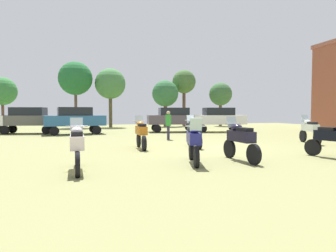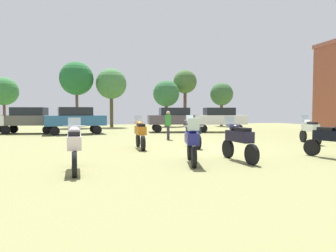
{
  "view_description": "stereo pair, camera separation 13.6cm",
  "coord_description": "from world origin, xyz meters",
  "px_view_note": "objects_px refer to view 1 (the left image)",
  "views": [
    {
      "loc": [
        -4.9,
        -12.57,
        1.67
      ],
      "look_at": [
        -0.42,
        5.14,
        0.79
      ],
      "focal_mm": 31.07,
      "sensor_mm": 36.0,
      "label": 1
    },
    {
      "loc": [
        -4.77,
        -12.6,
        1.67
      ],
      "look_at": [
        -0.42,
        5.14,
        0.79
      ],
      "focal_mm": 31.07,
      "sensor_mm": 36.0,
      "label": 2
    }
  ],
  "objects_px": {
    "motorcycle_7": "(194,131)",
    "person_1": "(168,123)",
    "tree_5": "(165,94)",
    "tree_4": "(75,79)",
    "motorcycle_5": "(240,139)",
    "tree_3": "(2,91)",
    "tree_7": "(221,94)",
    "car_3": "(29,118)",
    "car_4": "(75,118)",
    "car_2": "(174,118)",
    "motorcycle_4": "(77,145)",
    "tree_1": "(110,84)",
    "tree_2": "(184,82)",
    "motorcycle_10": "(334,138)",
    "motorcycle_1": "(194,141)",
    "motorcycle_6": "(310,130)",
    "motorcycle_8": "(141,133)",
    "car_1": "(218,118)"
  },
  "relations": [
    {
      "from": "tree_5",
      "to": "tree_1",
      "type": "bearing_deg",
      "value": -179.38
    },
    {
      "from": "tree_7",
      "to": "motorcycle_4",
      "type": "bearing_deg",
      "value": -122.56
    },
    {
      "from": "motorcycle_5",
      "to": "tree_4",
      "type": "bearing_deg",
      "value": 101.64
    },
    {
      "from": "car_2",
      "to": "motorcycle_6",
      "type": "bearing_deg",
      "value": -151.39
    },
    {
      "from": "motorcycle_4",
      "to": "tree_1",
      "type": "xyz_separation_m",
      "value": [
        2.18,
        23.75,
        3.94
      ]
    },
    {
      "from": "motorcycle_10",
      "to": "motorcycle_8",
      "type": "bearing_deg",
      "value": -53.35
    },
    {
      "from": "motorcycle_6",
      "to": "tree_7",
      "type": "relative_size",
      "value": 0.42
    },
    {
      "from": "motorcycle_8",
      "to": "tree_3",
      "type": "bearing_deg",
      "value": 118.79
    },
    {
      "from": "motorcycle_1",
      "to": "motorcycle_7",
      "type": "distance_m",
      "value": 4.38
    },
    {
      "from": "motorcycle_6",
      "to": "car_3",
      "type": "distance_m",
      "value": 19.39
    },
    {
      "from": "tree_4",
      "to": "motorcycle_5",
      "type": "bearing_deg",
      "value": -74.09
    },
    {
      "from": "motorcycle_7",
      "to": "tree_5",
      "type": "xyz_separation_m",
      "value": [
        3.32,
        19.34,
        2.98
      ]
    },
    {
      "from": "tree_3",
      "to": "tree_7",
      "type": "relative_size",
      "value": 1.01
    },
    {
      "from": "motorcycle_8",
      "to": "motorcycle_4",
      "type": "bearing_deg",
      "value": -119.55
    },
    {
      "from": "motorcycle_5",
      "to": "tree_3",
      "type": "bearing_deg",
      "value": 115.72
    },
    {
      "from": "motorcycle_7",
      "to": "tree_5",
      "type": "relative_size",
      "value": 0.44
    },
    {
      "from": "motorcycle_4",
      "to": "car_4",
      "type": "xyz_separation_m",
      "value": [
        -0.93,
        14.08,
        0.44
      ]
    },
    {
      "from": "tree_2",
      "to": "tree_4",
      "type": "bearing_deg",
      "value": -174.51
    },
    {
      "from": "car_2",
      "to": "car_3",
      "type": "xyz_separation_m",
      "value": [
        -11.24,
        0.89,
        0.0
      ]
    },
    {
      "from": "car_3",
      "to": "tree_1",
      "type": "bearing_deg",
      "value": -32.55
    },
    {
      "from": "tree_2",
      "to": "tree_4",
      "type": "height_order",
      "value": "tree_4"
    },
    {
      "from": "motorcycle_7",
      "to": "car_4",
      "type": "relative_size",
      "value": 0.5
    },
    {
      "from": "motorcycle_7",
      "to": "tree_1",
      "type": "relative_size",
      "value": 0.36
    },
    {
      "from": "tree_2",
      "to": "motorcycle_4",
      "type": "bearing_deg",
      "value": -113.64
    },
    {
      "from": "motorcycle_10",
      "to": "tree_3",
      "type": "height_order",
      "value": "tree_3"
    },
    {
      "from": "motorcycle_4",
      "to": "car_3",
      "type": "xyz_separation_m",
      "value": [
        -4.39,
        15.7,
        0.44
      ]
    },
    {
      "from": "motorcycle_1",
      "to": "car_4",
      "type": "distance_m",
      "value": 14.45
    },
    {
      "from": "motorcycle_1",
      "to": "tree_4",
      "type": "relative_size",
      "value": 0.31
    },
    {
      "from": "motorcycle_7",
      "to": "tree_1",
      "type": "xyz_separation_m",
      "value": [
        -2.83,
        19.27,
        3.93
      ]
    },
    {
      "from": "motorcycle_8",
      "to": "tree_4",
      "type": "relative_size",
      "value": 0.31
    },
    {
      "from": "car_2",
      "to": "tree_5",
      "type": "height_order",
      "value": "tree_5"
    },
    {
      "from": "motorcycle_4",
      "to": "motorcycle_8",
      "type": "relative_size",
      "value": 1.04
    },
    {
      "from": "car_1",
      "to": "car_3",
      "type": "distance_m",
      "value": 14.94
    },
    {
      "from": "motorcycle_5",
      "to": "tree_1",
      "type": "relative_size",
      "value": 0.34
    },
    {
      "from": "motorcycle_7",
      "to": "car_1",
      "type": "relative_size",
      "value": 0.51
    },
    {
      "from": "car_2",
      "to": "motorcycle_7",
      "type": "bearing_deg",
      "value": 174.97
    },
    {
      "from": "motorcycle_10",
      "to": "tree_2",
      "type": "height_order",
      "value": "tree_2"
    },
    {
      "from": "car_1",
      "to": "person_1",
      "type": "relative_size",
      "value": 2.64
    },
    {
      "from": "person_1",
      "to": "tree_2",
      "type": "xyz_separation_m",
      "value": [
        6.14,
        16.51,
        4.18
      ]
    },
    {
      "from": "motorcycle_7",
      "to": "motorcycle_8",
      "type": "relative_size",
      "value": 1.07
    },
    {
      "from": "tree_3",
      "to": "motorcycle_7",
      "type": "bearing_deg",
      "value": -55.59
    },
    {
      "from": "person_1",
      "to": "tree_1",
      "type": "bearing_deg",
      "value": -148.04
    },
    {
      "from": "motorcycle_4",
      "to": "motorcycle_7",
      "type": "distance_m",
      "value": 6.72
    },
    {
      "from": "motorcycle_7",
      "to": "person_1",
      "type": "bearing_deg",
      "value": 97.21
    },
    {
      "from": "tree_3",
      "to": "person_1",
      "type": "bearing_deg",
      "value": -50.04
    },
    {
      "from": "tree_1",
      "to": "tree_4",
      "type": "distance_m",
      "value": 3.63
    },
    {
      "from": "motorcycle_5",
      "to": "motorcycle_6",
      "type": "relative_size",
      "value": 0.99
    },
    {
      "from": "car_3",
      "to": "car_4",
      "type": "distance_m",
      "value": 3.82
    },
    {
      "from": "person_1",
      "to": "tree_7",
      "type": "xyz_separation_m",
      "value": [
        10.19,
        15.04,
        2.72
      ]
    },
    {
      "from": "car_2",
      "to": "tree_4",
      "type": "xyz_separation_m",
      "value": [
        -8.27,
        8.9,
        3.98
      ]
    }
  ]
}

